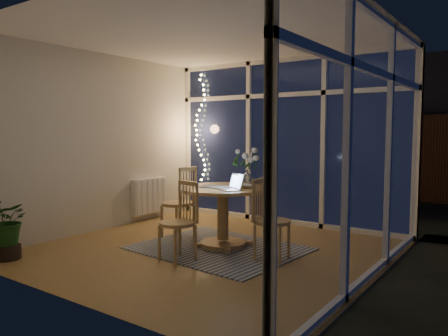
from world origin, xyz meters
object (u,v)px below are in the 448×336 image
Objects in this scene: chair_left at (178,202)px; flower_vase at (247,178)px; laptop at (229,181)px; chair_right at (272,219)px; dining_table at (223,217)px; chair_front at (177,221)px; potted_plant at (7,226)px.

chair_left reaches higher than flower_vase.
laptop is at bearing 75.14° from chair_left.
dining_table is at bearing 72.35° from chair_right.
chair_front is 0.79m from laptop.
chair_left is 4.75× the size of flower_vase.
potted_plant is at bearing -131.00° from flower_vase.
chair_left is (-0.79, 0.04, 0.12)m from dining_table.
laptop is (0.21, -0.18, 0.49)m from dining_table.
potted_plant is at bearing -132.63° from dining_table.
chair_right is at bearing -10.04° from dining_table.
chair_front is at bearing -86.54° from laptop.
flower_vase reaches higher than chair_right.
flower_vase is 0.28× the size of potted_plant.
dining_table is at bearing 47.37° from potted_plant.
flower_vase reaches higher than chair_front.
laptop is 0.38× the size of potted_plant.
chair_left is 2.11m from potted_plant.
dining_table is at bearing 168.13° from laptop.
laptop reaches higher than chair_right.
dining_table is 3.90× the size of laptop.
chair_left reaches higher than potted_plant.
dining_table is 0.79m from chair_front.
chair_right is 1.23× the size of potted_plant.
chair_left is 1.58m from chair_right.
dining_table is 5.33× the size of flower_vase.
laptop is (-0.57, -0.04, 0.40)m from chair_right.
laptop reaches higher than potted_plant.
chair_left is 1.10× the size of chair_front.
dining_table is 0.59m from flower_vase.
potted_plant is (-1.70, -1.85, -0.00)m from dining_table.
chair_front reaches higher than dining_table.
dining_table is 1.19× the size of chair_right.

